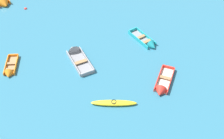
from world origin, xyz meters
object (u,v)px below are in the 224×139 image
(rowboat_orange_back_row_right, at_px, (2,2))
(rowboat_red_cluster_outer, at_px, (162,87))
(rowboat_orange_back_row_left, at_px, (10,71))
(mooring_buoy_outer_edge, at_px, (26,9))
(rowboat_grey_near_left, at_px, (75,54))
(kayak_yellow_outer_left, at_px, (114,103))
(rowboat_turquoise_far_right, at_px, (148,43))

(rowboat_orange_back_row_right, relative_size, rowboat_red_cluster_outer, 1.08)
(rowboat_orange_back_row_left, relative_size, mooring_buoy_outer_edge, 8.95)
(rowboat_orange_back_row_right, height_order, rowboat_orange_back_row_left, rowboat_orange_back_row_right)
(rowboat_red_cluster_outer, xyz_separation_m, mooring_buoy_outer_edge, (-15.65, 9.69, -0.15))
(rowboat_grey_near_left, height_order, kayak_yellow_outer_left, rowboat_grey_near_left)
(rowboat_red_cluster_outer, distance_m, rowboat_orange_back_row_left, 13.32)
(rowboat_red_cluster_outer, xyz_separation_m, rowboat_turquoise_far_right, (-1.60, 5.63, 0.02))
(rowboat_orange_back_row_left, bearing_deg, kayak_yellow_outer_left, -12.74)
(rowboat_grey_near_left, relative_size, mooring_buoy_outer_edge, 11.83)
(rowboat_orange_back_row_left, distance_m, rowboat_turquoise_far_right, 13.06)
(rowboat_orange_back_row_left, distance_m, kayak_yellow_outer_left, 9.87)
(kayak_yellow_outer_left, distance_m, rowboat_turquoise_far_right, 8.21)
(rowboat_red_cluster_outer, relative_size, mooring_buoy_outer_edge, 10.97)
(rowboat_red_cluster_outer, distance_m, rowboat_grey_near_left, 8.66)
(rowboat_orange_back_row_right, height_order, rowboat_turquoise_far_right, rowboat_orange_back_row_right)
(rowboat_orange_back_row_left, bearing_deg, rowboat_red_cluster_outer, 0.56)
(kayak_yellow_outer_left, bearing_deg, rowboat_orange_back_row_right, 139.85)
(rowboat_grey_near_left, distance_m, rowboat_orange_back_row_left, 6.01)
(rowboat_orange_back_row_right, distance_m, rowboat_red_cluster_outer, 21.44)
(kayak_yellow_outer_left, relative_size, rowboat_turquoise_far_right, 1.14)
(rowboat_grey_near_left, relative_size, rowboat_orange_back_row_left, 1.32)
(rowboat_grey_near_left, xyz_separation_m, kayak_yellow_outer_left, (4.45, -5.24, -0.00))
(rowboat_red_cluster_outer, distance_m, rowboat_turquoise_far_right, 5.85)
(rowboat_grey_near_left, height_order, rowboat_turquoise_far_right, rowboat_grey_near_left)
(rowboat_turquoise_far_right, bearing_deg, rowboat_orange_back_row_left, -153.83)
(rowboat_orange_back_row_left, relative_size, rowboat_turquoise_far_right, 0.93)
(rowboat_red_cluster_outer, relative_size, rowboat_grey_near_left, 0.93)
(rowboat_orange_back_row_right, distance_m, rowboat_orange_back_row_left, 11.85)
(rowboat_orange_back_row_left, bearing_deg, rowboat_turquoise_far_right, 26.17)
(rowboat_orange_back_row_left, height_order, rowboat_turquoise_far_right, rowboat_turquoise_far_right)
(rowboat_grey_near_left, xyz_separation_m, mooring_buoy_outer_edge, (-7.50, 6.76, -0.17))
(rowboat_grey_near_left, bearing_deg, rowboat_orange_back_row_left, -149.37)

